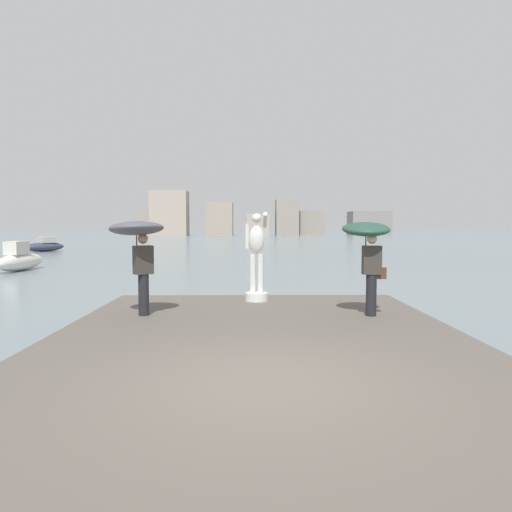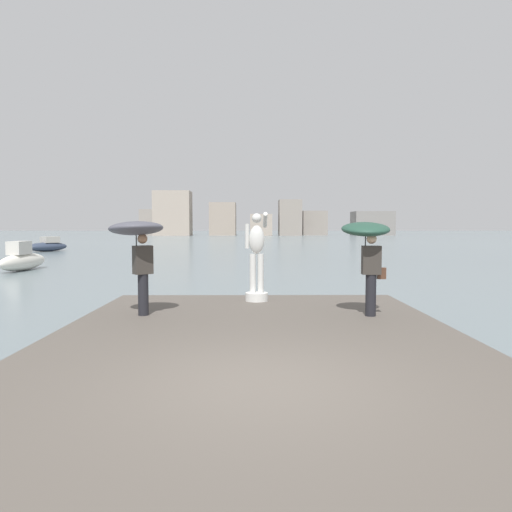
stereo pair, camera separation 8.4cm
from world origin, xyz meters
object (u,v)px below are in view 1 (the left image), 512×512
statue_white_figure (257,263)px  onlooker_left (138,238)px  boat_near (20,260)px  onlooker_right (368,242)px  boat_mid (45,246)px

statue_white_figure → onlooker_left: (-2.52, -2.00, 0.68)m
onlooker_left → boat_near: size_ratio=0.49×
statue_white_figure → onlooker_left: statue_white_figure is taller
statue_white_figure → boat_near: (-11.97, 12.78, -0.80)m
boat_near → onlooker_left: bearing=-57.4°
statue_white_figure → onlooker_left: bearing=-141.6°
onlooker_right → boat_near: onlooker_right is taller
onlooker_right → boat_mid: bearing=121.8°
onlooker_right → boat_near: bearing=133.9°
boat_mid → boat_near: bearing=-70.6°
statue_white_figure → boat_near: 17.53m
onlooker_right → boat_near: 20.63m
onlooker_left → boat_near: onlooker_left is taller
statue_white_figure → boat_near: statue_white_figure is taller
statue_white_figure → onlooker_right: statue_white_figure is taller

